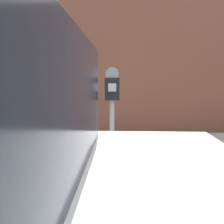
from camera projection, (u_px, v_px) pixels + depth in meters
sidewalk at (137, 155)px, 4.10m from camera, size 24.00×2.80×0.13m
building_facade at (128, 20)px, 5.80m from camera, size 24.00×0.30×6.04m
parking_meter at (112, 101)px, 2.93m from camera, size 0.19×0.15×1.51m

